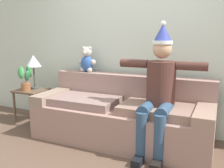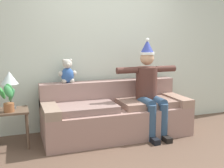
# 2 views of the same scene
# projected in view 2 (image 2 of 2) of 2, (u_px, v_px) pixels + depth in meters

# --- Properties ---
(ground_plane) EXTENTS (10.00, 10.00, 0.00)m
(ground_plane) POSITION_uv_depth(u_px,v_px,m) (143.00, 160.00, 3.49)
(ground_plane) COLOR brown
(back_wall) EXTENTS (7.00, 0.10, 2.70)m
(back_wall) POSITION_uv_depth(u_px,v_px,m) (105.00, 49.00, 4.71)
(back_wall) COLOR silver
(back_wall) RESTS_ON ground_plane
(couch) EXTENTS (2.28, 0.90, 0.83)m
(couch) POSITION_uv_depth(u_px,v_px,m) (115.00, 114.00, 4.38)
(couch) COLOR gray
(couch) RESTS_ON ground_plane
(person_seated) EXTENTS (1.02, 0.77, 1.53)m
(person_seated) POSITION_uv_depth(u_px,v_px,m) (149.00, 86.00, 4.32)
(person_seated) COLOR #502E27
(person_seated) RESTS_ON ground_plane
(teddy_bear) EXTENTS (0.29, 0.17, 0.38)m
(teddy_bear) POSITION_uv_depth(u_px,v_px,m) (68.00, 72.00, 4.30)
(teddy_bear) COLOR #2F569C
(teddy_bear) RESTS_ON couch
(side_table) EXTENTS (0.46, 0.41, 0.54)m
(side_table) POSITION_uv_depth(u_px,v_px,m) (12.00, 117.00, 3.86)
(side_table) COLOR brown
(side_table) RESTS_ON ground_plane
(table_lamp) EXTENTS (0.24, 0.24, 0.54)m
(table_lamp) POSITION_uv_depth(u_px,v_px,m) (9.00, 80.00, 3.85)
(table_lamp) COLOR #474A4B
(table_lamp) RESTS_ON side_table
(potted_plant) EXTENTS (0.24, 0.27, 0.40)m
(potted_plant) POSITION_uv_depth(u_px,v_px,m) (8.00, 98.00, 3.72)
(potted_plant) COLOR #945833
(potted_plant) RESTS_ON side_table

